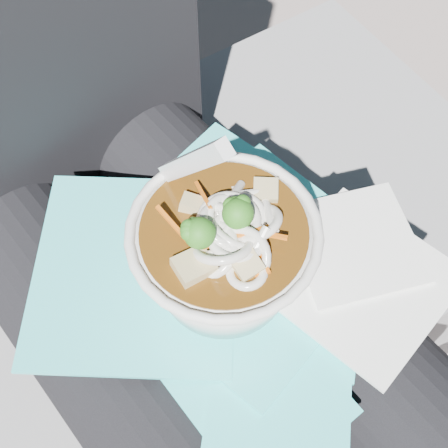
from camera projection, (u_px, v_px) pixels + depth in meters
ground at (217, 444)px, 1.06m from camera, size 20.00×20.00×0.00m
stone_ledge at (153, 333)px, 0.94m from camera, size 1.05×0.61×0.44m
lap at (212, 336)px, 0.63m from camera, size 0.32×0.48×0.14m
person_body at (155, 260)px, 0.64m from camera, size 0.34×0.94×0.98m
plastic_bag at (227, 282)px, 0.57m from camera, size 0.34×0.39×0.01m
napkins at (360, 269)px, 0.57m from camera, size 0.18×0.19×0.01m
udon_bowl at (224, 250)px, 0.52m from camera, size 0.16×0.16×0.20m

